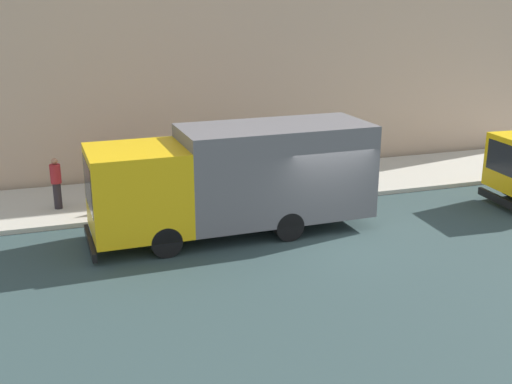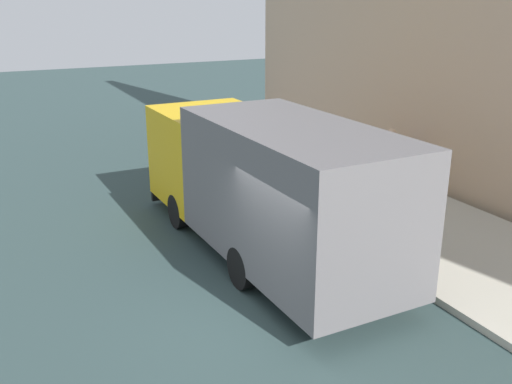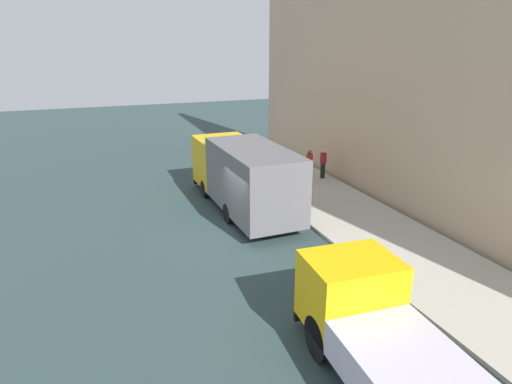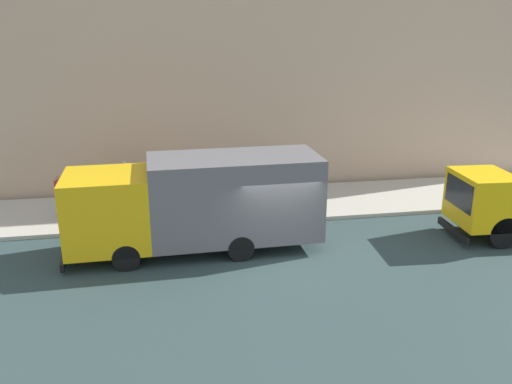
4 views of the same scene
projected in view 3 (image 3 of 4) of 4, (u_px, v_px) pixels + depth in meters
ground at (238, 234)px, 17.50m from camera, size 80.00×80.00×0.00m
sidewalk at (349, 215)px, 19.22m from camera, size 4.29×30.00×0.15m
building_facade at (415, 66)px, 18.10m from camera, size 0.50×30.00×12.61m
large_utility_truck at (243, 174)px, 19.55m from camera, size 2.70×8.26×3.13m
small_flatbed_truck at (380, 335)px, 9.69m from camera, size 2.51×5.72×2.33m
pedestrian_walking at (309, 164)px, 23.69m from camera, size 0.48×0.48×1.64m
pedestrian_standing at (272, 156)px, 25.31m from camera, size 0.39×0.39×1.66m
pedestrian_third at (323, 163)px, 23.98m from camera, size 0.36×0.36×1.62m
traffic_cone_orange at (266, 172)px, 23.96m from camera, size 0.52×0.52×0.74m
street_sign_post at (307, 183)px, 18.72m from camera, size 0.44×0.08×2.41m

